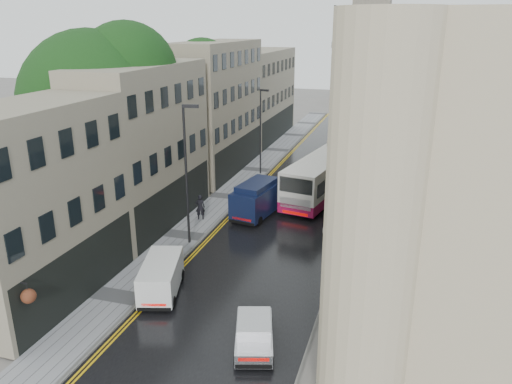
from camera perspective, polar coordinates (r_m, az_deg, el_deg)
The scene contains 15 objects.
road at distance 39.68m, azimuth 4.64°, elevation -1.43°, with size 9.00×85.00×0.02m, color black.
left_sidewalk at distance 41.21m, azimuth -3.32°, elevation -0.55°, with size 2.70×85.00×0.12m, color gray.
right_sidewalk at distance 38.98m, azimuth 12.42°, elevation -2.12°, with size 1.80×85.00×0.12m, color slate.
old_shop_row at distance 43.25m, azimuth -6.85°, elevation 8.42°, with size 4.50×56.00×12.00m, color gray, non-canonical shape.
modern_block at distance 35.68m, azimuth 20.88°, elevation 6.77°, with size 8.00×40.00×14.00m, color tan, non-canonical shape.
tree_near at distance 35.95m, azimuth -17.84°, elevation 7.09°, with size 10.56×10.56×13.89m, color black, non-canonical shape.
tree_far at distance 47.03m, azimuth -8.51°, elevation 9.47°, with size 9.24×9.24×12.46m, color black, non-canonical shape.
cream_bus at distance 38.94m, azimuth 4.34°, elevation 0.85°, with size 2.84×12.51×3.41m, color silver, non-canonical shape.
white_lorry at distance 49.25m, azimuth 9.88°, elevation 5.27°, with size 2.73×9.10×4.78m, color silver, non-canonical shape.
silver_hatchback at distance 21.85m, azimuth -2.28°, elevation -17.63°, with size 1.60×3.65×1.37m, color #A6A6AB, non-canonical shape.
white_van at distance 26.06m, azimuth -13.18°, elevation -10.97°, with size 1.77×4.13×1.87m, color white, non-canonical shape.
navy_van at distance 35.89m, azimuth -2.45°, elevation -1.26°, with size 2.14×5.36×2.73m, color #0E1633, non-canonical shape.
pedestrian at distance 36.24m, azimuth -6.39°, elevation -1.72°, with size 0.68×0.45×1.87m, color black.
lamp_post_near at distance 31.37m, azimuth -7.97°, elevation 1.74°, with size 1.00×0.22×8.91m, color black, non-canonical shape.
lamp_post_far at distance 46.51m, azimuth 0.51°, elevation 6.83°, with size 0.88×0.20×7.86m, color black, non-canonical shape.
Camera 1 is at (7.72, -8.95, 13.66)m, focal length 35.00 mm.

